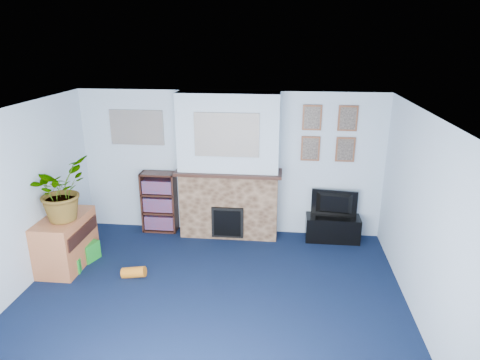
# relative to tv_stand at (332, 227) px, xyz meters

# --- Properties ---
(floor) EXTENTS (5.00, 4.50, 0.01)m
(floor) POSITION_rel_tv_stand_xyz_m (-1.72, -2.03, -0.23)
(floor) COLOR #0D1833
(floor) RESTS_ON ground
(ceiling) EXTENTS (5.00, 4.50, 0.01)m
(ceiling) POSITION_rel_tv_stand_xyz_m (-1.72, -2.03, 2.17)
(ceiling) COLOR white
(ceiling) RESTS_ON wall_back
(wall_back) EXTENTS (5.00, 0.04, 2.40)m
(wall_back) POSITION_rel_tv_stand_xyz_m (-1.72, 0.22, 0.97)
(wall_back) COLOR silver
(wall_back) RESTS_ON ground
(wall_front) EXTENTS (5.00, 0.04, 2.40)m
(wall_front) POSITION_rel_tv_stand_xyz_m (-1.72, -4.28, 0.97)
(wall_front) COLOR silver
(wall_front) RESTS_ON ground
(wall_left) EXTENTS (0.04, 4.50, 2.40)m
(wall_left) POSITION_rel_tv_stand_xyz_m (-4.22, -2.03, 0.97)
(wall_left) COLOR silver
(wall_left) RESTS_ON ground
(wall_right) EXTENTS (0.04, 4.50, 2.40)m
(wall_right) POSITION_rel_tv_stand_xyz_m (0.78, -2.03, 0.97)
(wall_right) COLOR silver
(wall_right) RESTS_ON ground
(chimney_breast) EXTENTS (1.72, 0.50, 2.40)m
(chimney_breast) POSITION_rel_tv_stand_xyz_m (-1.72, 0.02, 0.96)
(chimney_breast) COLOR brown
(chimney_breast) RESTS_ON ground
(collage_main) EXTENTS (1.00, 0.03, 0.68)m
(collage_main) POSITION_rel_tv_stand_xyz_m (-1.72, -0.19, 1.55)
(collage_main) COLOR gray
(collage_main) RESTS_ON chimney_breast
(collage_left) EXTENTS (0.90, 0.03, 0.58)m
(collage_left) POSITION_rel_tv_stand_xyz_m (-3.27, 0.21, 1.55)
(collage_left) COLOR gray
(collage_left) RESTS_ON wall_back
(portrait_tl) EXTENTS (0.30, 0.03, 0.40)m
(portrait_tl) POSITION_rel_tv_stand_xyz_m (-0.42, 0.20, 1.77)
(portrait_tl) COLOR brown
(portrait_tl) RESTS_ON wall_back
(portrait_tr) EXTENTS (0.30, 0.03, 0.40)m
(portrait_tr) POSITION_rel_tv_stand_xyz_m (0.13, 0.20, 1.77)
(portrait_tr) COLOR brown
(portrait_tr) RESTS_ON wall_back
(portrait_bl) EXTENTS (0.30, 0.03, 0.40)m
(portrait_bl) POSITION_rel_tv_stand_xyz_m (-0.42, 0.20, 1.27)
(portrait_bl) COLOR brown
(portrait_bl) RESTS_ON wall_back
(portrait_br) EXTENTS (0.30, 0.03, 0.40)m
(portrait_br) POSITION_rel_tv_stand_xyz_m (0.13, 0.20, 1.27)
(portrait_br) COLOR brown
(portrait_br) RESTS_ON wall_back
(tv_stand) EXTENTS (0.87, 0.37, 0.41)m
(tv_stand) POSITION_rel_tv_stand_xyz_m (0.00, 0.00, 0.00)
(tv_stand) COLOR black
(tv_stand) RESTS_ON ground
(television) EXTENTS (0.74, 0.19, 0.42)m
(television) POSITION_rel_tv_stand_xyz_m (0.00, 0.02, 0.40)
(television) COLOR black
(television) RESTS_ON tv_stand
(bookshelf) EXTENTS (0.58, 0.28, 1.05)m
(bookshelf) POSITION_rel_tv_stand_xyz_m (-2.93, 0.08, 0.28)
(bookshelf) COLOR black
(bookshelf) RESTS_ON ground
(sideboard) EXTENTS (0.54, 0.98, 0.76)m
(sideboard) POSITION_rel_tv_stand_xyz_m (-3.96, -1.23, 0.12)
(sideboard) COLOR #B6633A
(sideboard) RESTS_ON ground
(potted_plant) EXTENTS (0.72, 0.82, 0.87)m
(potted_plant) POSITION_rel_tv_stand_xyz_m (-3.91, -1.28, 0.97)
(potted_plant) COLOR #26661E
(potted_plant) RESTS_ON sideboard
(mantel_clock) EXTENTS (0.09, 0.05, 0.13)m
(mantel_clock) POSITION_rel_tv_stand_xyz_m (-1.82, -0.03, 1.00)
(mantel_clock) COLOR gold
(mantel_clock) RESTS_ON chimney_breast
(mantel_candle) EXTENTS (0.04, 0.04, 0.14)m
(mantel_candle) POSITION_rel_tv_stand_xyz_m (-1.42, -0.03, 1.01)
(mantel_candle) COLOR #B2BFC6
(mantel_candle) RESTS_ON chimney_breast
(mantel_teddy) EXTENTS (0.12, 0.12, 0.12)m
(mantel_teddy) POSITION_rel_tv_stand_xyz_m (-2.25, -0.03, 0.99)
(mantel_teddy) COLOR gray
(mantel_teddy) RESTS_ON chimney_breast
(mantel_can) EXTENTS (0.06, 0.06, 0.12)m
(mantel_can) POSITION_rel_tv_stand_xyz_m (-1.07, -0.03, 0.99)
(mantel_can) COLOR #198C26
(mantel_can) RESTS_ON chimney_breast
(green_crate) EXTENTS (0.42, 0.38, 0.28)m
(green_crate) POSITION_rel_tv_stand_xyz_m (-3.78, -1.03, -0.08)
(green_crate) COLOR #198C26
(green_crate) RESTS_ON ground
(toy_ball) EXTENTS (0.16, 0.16, 0.16)m
(toy_ball) POSITION_rel_tv_stand_xyz_m (-3.90, -0.83, -0.14)
(toy_ball) COLOR purple
(toy_ball) RESTS_ON ground
(toy_block) EXTENTS (0.21, 0.21, 0.21)m
(toy_block) POSITION_rel_tv_stand_xyz_m (-3.77, -1.41, -0.12)
(toy_block) COLOR #198C26
(toy_block) RESTS_ON ground
(toy_tube) EXTENTS (0.35, 0.15, 0.20)m
(toy_tube) POSITION_rel_tv_stand_xyz_m (-2.88, -1.46, -0.15)
(toy_tube) COLOR orange
(toy_tube) RESTS_ON ground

